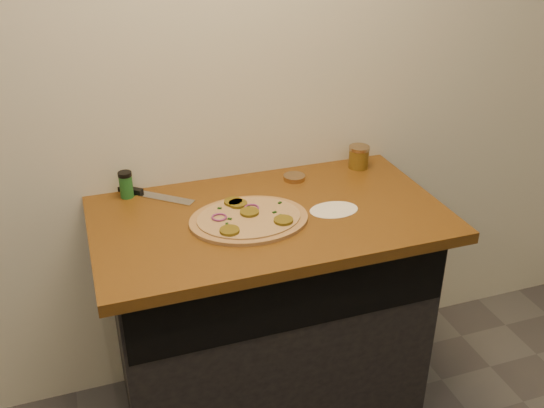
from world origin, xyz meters
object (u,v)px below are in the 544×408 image
object	(u,v)px
pizza	(249,218)
salsa_jar	(359,157)
chefs_knife	(145,193)
spice_shaker	(126,185)

from	to	relation	value
pizza	salsa_jar	distance (m)	0.61
chefs_knife	spice_shaker	size ratio (longest dim) A/B	2.80
pizza	spice_shaker	distance (m)	0.48
pizza	chefs_knife	distance (m)	0.43
salsa_jar	chefs_knife	bearing A→B (deg)	178.02
pizza	chefs_knife	xyz separation A→B (m)	(-0.30, 0.31, -0.00)
pizza	salsa_jar	xyz separation A→B (m)	(0.54, 0.28, 0.04)
salsa_jar	spice_shaker	distance (m)	0.90
chefs_knife	salsa_jar	world-z (taller)	salsa_jar
pizza	chefs_knife	bearing A→B (deg)	134.55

